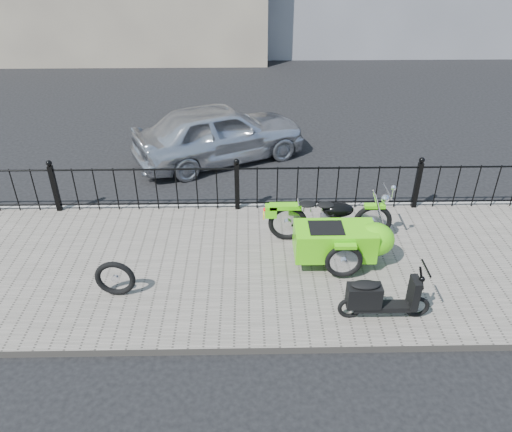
{
  "coord_description": "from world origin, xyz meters",
  "views": [
    {
      "loc": [
        0.21,
        -7.19,
        5.19
      ],
      "look_at": [
        0.34,
        -0.1,
        0.8
      ],
      "focal_mm": 35.0,
      "sensor_mm": 36.0,
      "label": 1
    }
  ],
  "objects_px": {
    "motorcycle_sidecar": "(344,236)",
    "spare_tire": "(115,278)",
    "scooter": "(379,298)",
    "sedan_car": "(220,133)"
  },
  "relations": [
    {
      "from": "spare_tire",
      "to": "sedan_car",
      "type": "relative_size",
      "value": 0.15
    },
    {
      "from": "scooter",
      "to": "spare_tire",
      "type": "distance_m",
      "value": 3.9
    },
    {
      "from": "scooter",
      "to": "sedan_car",
      "type": "relative_size",
      "value": 0.33
    },
    {
      "from": "motorcycle_sidecar",
      "to": "spare_tire",
      "type": "relative_size",
      "value": 3.7
    },
    {
      "from": "spare_tire",
      "to": "sedan_car",
      "type": "distance_m",
      "value": 5.26
    },
    {
      "from": "spare_tire",
      "to": "sedan_car",
      "type": "xyz_separation_m",
      "value": [
        1.37,
        5.07,
        0.26
      ]
    },
    {
      "from": "motorcycle_sidecar",
      "to": "spare_tire",
      "type": "bearing_deg",
      "value": -166.76
    },
    {
      "from": "motorcycle_sidecar",
      "to": "sedan_car",
      "type": "xyz_separation_m",
      "value": [
        -2.22,
        4.23,
        0.1
      ]
    },
    {
      "from": "spare_tire",
      "to": "sedan_car",
      "type": "bearing_deg",
      "value": 74.94
    },
    {
      "from": "scooter",
      "to": "sedan_car",
      "type": "height_order",
      "value": "sedan_car"
    }
  ]
}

